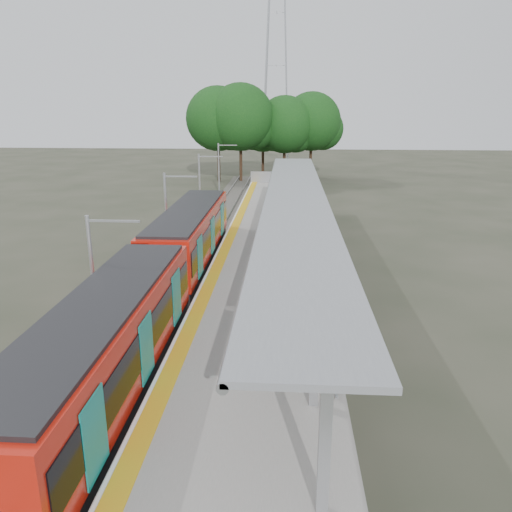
{
  "coord_description": "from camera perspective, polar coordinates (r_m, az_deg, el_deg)",
  "views": [
    {
      "loc": [
        1.15,
        -10.72,
        9.36
      ],
      "look_at": [
        -0.33,
        12.38,
        2.3
      ],
      "focal_mm": 35.0,
      "sensor_mm": 36.0,
      "label": 1
    }
  ],
  "objects": [
    {
      "name": "catenary_masts",
      "position": [
        31.29,
        -10.07,
        4.81
      ],
      "size": [
        2.08,
        48.16,
        5.4
      ],
      "color": "#9EA0A5",
      "rests_on": "ground"
    },
    {
      "name": "info_pillar_near",
      "position": [
        21.49,
        3.67,
        -3.48
      ],
      "size": [
        0.45,
        0.45,
        2.01
      ],
      "rotation": [
        0.0,
        0.0,
        0.29
      ],
      "color": "beige",
      "rests_on": "platform"
    },
    {
      "name": "canopy",
      "position": [
        27.4,
        4.58,
        6.05
      ],
      "size": [
        3.27,
        38.0,
        3.66
      ],
      "color": "#9EA0A5",
      "rests_on": "platform"
    },
    {
      "name": "bench_near",
      "position": [
        22.04,
        4.85,
        -4.01
      ],
      "size": [
        0.86,
        1.43,
        0.93
      ],
      "rotation": [
        0.0,
        0.0,
        0.34
      ],
      "color": "#0F1D4E",
      "rests_on": "platform"
    },
    {
      "name": "bench_mid",
      "position": [
        22.09,
        5.41,
        -3.95
      ],
      "size": [
        0.62,
        1.45,
        0.96
      ],
      "rotation": [
        0.0,
        0.0,
        -0.14
      ],
      "color": "#0F1D4E",
      "rests_on": "platform"
    },
    {
      "name": "bench_far",
      "position": [
        39.54,
        4.08,
        5.62
      ],
      "size": [
        1.14,
        1.78,
        1.17
      ],
      "rotation": [
        0.0,
        0.0,
        -0.39
      ],
      "color": "#0F1D4E",
      "rests_on": "platform"
    },
    {
      "name": "end_fence",
      "position": [
        56.22,
        2.48,
        9.01
      ],
      "size": [
        6.0,
        0.1,
        1.2
      ],
      "primitive_type": "cube",
      "color": "#9EA0A5",
      "rests_on": "platform"
    },
    {
      "name": "platform",
      "position": [
        32.0,
        1.46,
        0.88
      ],
      "size": [
        6.0,
        50.0,
        1.0
      ],
      "primitive_type": "cube",
      "color": "gray",
      "rests_on": "ground"
    },
    {
      "name": "litter_bin",
      "position": [
        20.07,
        5.7,
        -6.22
      ],
      "size": [
        0.55,
        0.55,
        0.98
      ],
      "primitive_type": "cylinder",
      "rotation": [
        0.0,
        0.0,
        -0.15
      ],
      "color": "#9EA0A5",
      "rests_on": "platform"
    },
    {
      "name": "pylon",
      "position": [
        84.3,
        2.37,
        23.51
      ],
      "size": [
        8.0,
        4.0,
        38.0
      ],
      "primitive_type": null,
      "color": "#9EA0A5",
      "rests_on": "ground"
    },
    {
      "name": "ground",
      "position": [
        14.28,
        -2.02,
        -24.0
      ],
      "size": [
        200.0,
        200.0,
        0.0
      ],
      "primitive_type": "plane",
      "color": "#474438",
      "rests_on": "ground"
    },
    {
      "name": "trackbed",
      "position": [
        32.58,
        -6.48,
        0.37
      ],
      "size": [
        3.0,
        70.0,
        0.24
      ],
      "primitive_type": "cube",
      "color": "#59544C",
      "rests_on": "ground"
    },
    {
      "name": "tree_cluster",
      "position": [
        64.18,
        0.55,
        15.17
      ],
      "size": [
        19.14,
        12.95,
        11.87
      ],
      "color": "#382316",
      "rests_on": "ground"
    },
    {
      "name": "tactile_strip",
      "position": [
        32.05,
        -3.1,
        1.84
      ],
      "size": [
        0.6,
        50.0,
        0.02
      ],
      "primitive_type": "cube",
      "color": "gold",
      "rests_on": "platform"
    },
    {
      "name": "info_pillar_far",
      "position": [
        31.24,
        4.58,
        2.92
      ],
      "size": [
        0.42,
        0.42,
        1.87
      ],
      "rotation": [
        0.0,
        0.0,
        0.17
      ],
      "color": "beige",
      "rests_on": "platform"
    },
    {
      "name": "train",
      "position": [
        22.73,
        -10.94,
        -2.12
      ],
      "size": [
        2.74,
        27.6,
        3.62
      ],
      "color": "black",
      "rests_on": "ground"
    }
  ]
}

